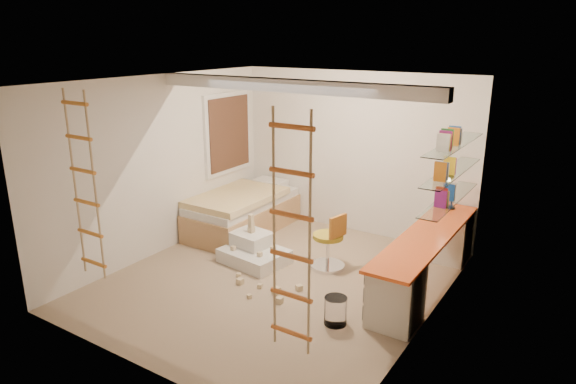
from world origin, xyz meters
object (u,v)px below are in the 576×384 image
Objects in this scene: desk at (426,259)px; bed at (243,212)px; swivel_chair at (329,248)px; play_platform at (254,251)px.

desk reaches higher than bed.
desk is 3.45× the size of swivel_chair.
swivel_chair reaches higher than play_platform.
desk reaches higher than play_platform.
swivel_chair reaches higher than bed.
desk is 2.40m from play_platform.
desk is at bearing -6.49° from bed.
bed is 2.07× the size of play_platform.
bed is 1.96m from swivel_chair.
play_platform is at bearing -45.62° from bed.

